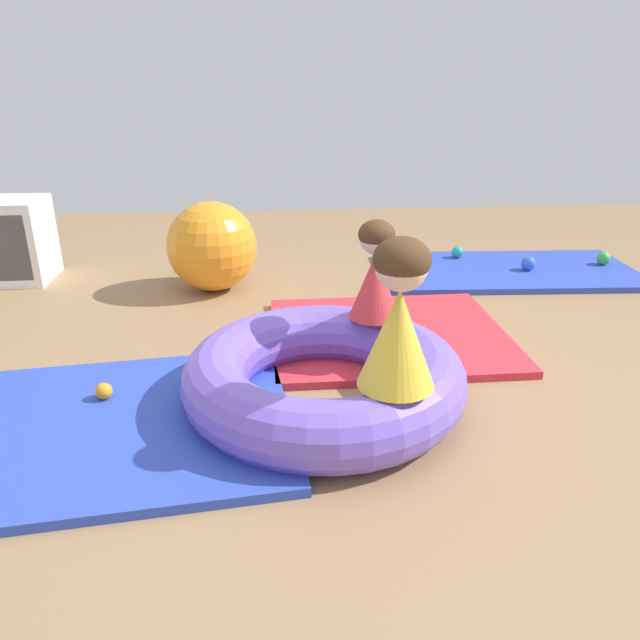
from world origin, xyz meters
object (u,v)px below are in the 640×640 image
Objects in this scene: child_in_yellow at (399,316)px; child_in_red at (375,271)px; play_ball_teal at (457,252)px; exercise_ball_large at (212,246)px; play_ball_blue at (528,263)px; play_ball_orange at (104,391)px; storage_cube at (13,241)px; play_ball_green at (603,258)px; inflatable_cushion at (324,376)px.

child_in_yellow is 0.67m from child_in_red.
play_ball_teal is 1.85m from exercise_ball_large.
child_in_yellow reaches higher than play_ball_teal.
child_in_red reaches higher than play_ball_blue.
play_ball_orange is at bearing -116.36° from child_in_red.
play_ball_blue is at bearing -2.96° from storage_cube.
play_ball_green is (1.94, 1.44, -0.41)m from child_in_red.
play_ball_teal is at bearing 139.75° from play_ball_blue.
inflatable_cushion is 13.80× the size of play_ball_teal.
inflatable_cushion is at bearing -141.44° from play_ball_green.
child_in_red is (0.26, 0.32, 0.36)m from inflatable_cushion.
child_in_red is 2.71m from storage_cube.
inflatable_cushion is 2.06× the size of exercise_ball_large.
inflatable_cushion is 2.32m from play_ball_blue.
storage_cube reaches higher than play_ball_teal.
play_ball_orange is 2.08m from storage_cube.
storage_cube is (-2.22, 1.54, -0.22)m from child_in_red.
child_in_yellow is 5.95× the size of play_ball_green.
storage_cube reaches higher than play_ball_green.
play_ball_green is (0.60, 0.08, -0.00)m from play_ball_blue.
play_ball_teal is 1.21× the size of play_ball_orange.
child_in_red is 1.98m from play_ball_teal.
child_in_red is 1.95m from play_ball_blue.
play_ball_orange is at bearing -151.61° from play_ball_green.
play_ball_blue is at bearing 2.71° from exercise_ball_large.
child_in_yellow is at bearing -112.17° from play_ball_teal.
play_ball_teal is at bearing 14.16° from exercise_ball_large.
storage_cube is (-1.36, 0.29, -0.01)m from exercise_ball_large.
exercise_ball_large reaches higher than storage_cube.
child_in_red is at bearing 12.24° from play_ball_orange.
play_ball_blue is 2.21m from exercise_ball_large.
play_ball_teal is 3.16m from storage_cube.
play_ball_teal is at bearing 42.58° from play_ball_orange.
play_ball_blue reaches higher than play_ball_teal.
inflatable_cushion reaches higher than play_ball_blue.
exercise_ball_large reaches higher than inflatable_cushion.
exercise_ball_large is (-1.79, -0.45, 0.21)m from play_ball_teal.
child_in_yellow reaches higher than child_in_red.
play_ball_green is (3.14, 1.70, 0.01)m from play_ball_orange.
child_in_yellow is 0.95× the size of exercise_ball_large.
play_ball_teal reaches higher than play_ball_orange.
exercise_ball_large is (-0.86, 1.25, -0.21)m from child_in_red.
storage_cube is (-1.96, 1.86, 0.14)m from inflatable_cushion.
exercise_ball_large is 1.39m from storage_cube.
inflatable_cushion is 2.70m from storage_cube.
child_in_red is 1.53m from exercise_ball_large.
child_in_red is 5.28× the size of play_ball_teal.
storage_cube reaches higher than inflatable_cushion.
play_ball_orange is 0.12× the size of exercise_ball_large.
play_ball_blue reaches higher than play_ball_orange.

